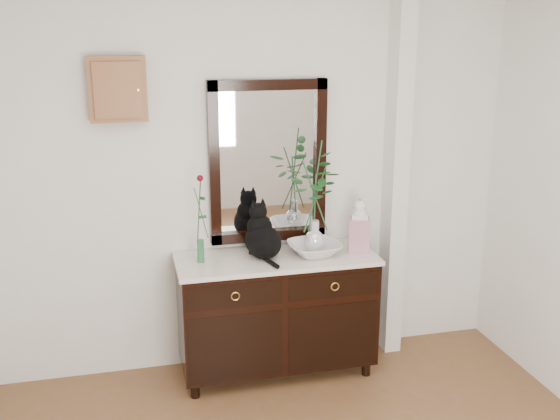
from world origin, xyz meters
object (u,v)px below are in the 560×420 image
object	(u,v)px
cat	(263,231)
lotus_bowl	(314,249)
ginger_jar	(359,225)
sideboard	(276,309)

from	to	relation	value
cat	lotus_bowl	world-z (taller)	cat
cat	lotus_bowl	bearing A→B (deg)	-20.22
lotus_bowl	ginger_jar	distance (m)	0.35
sideboard	cat	world-z (taller)	cat
sideboard	lotus_bowl	size ratio (longest dim) A/B	3.86
sideboard	cat	xyz separation A→B (m)	(-0.09, 0.01, 0.56)
ginger_jar	lotus_bowl	bearing A→B (deg)	-179.32
cat	lotus_bowl	distance (m)	0.37
sideboard	cat	distance (m)	0.57
sideboard	cat	size ratio (longest dim) A/B	3.64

